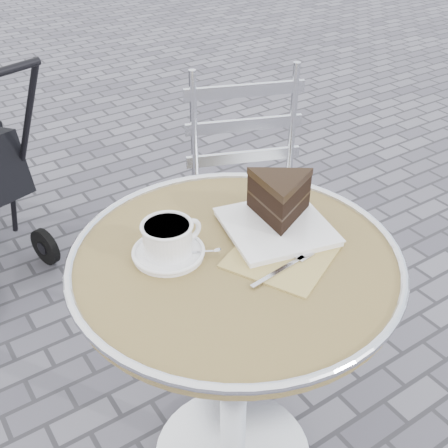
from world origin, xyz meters
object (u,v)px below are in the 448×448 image
cappuccino_set (169,241)px  cake_plate_set (279,204)px  cafe_table (235,313)px  bistro_chair (249,172)px

cappuccino_set → cake_plate_set: size_ratio=0.48×
cafe_table → cake_plate_set: size_ratio=2.13×
bistro_chair → cake_plate_set: bearing=-98.1°
cappuccino_set → bistro_chair: (0.55, 0.46, -0.22)m
cafe_table → cake_plate_set: 0.27m
cake_plate_set → cappuccino_set: bearing=-175.2°
cappuccino_set → bistro_chair: size_ratio=0.19×
cappuccino_set → cake_plate_set: bearing=-9.8°
cake_plate_set → bistro_chair: bistro_chair is taller
cafe_table → cappuccino_set: (-0.11, 0.08, 0.20)m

